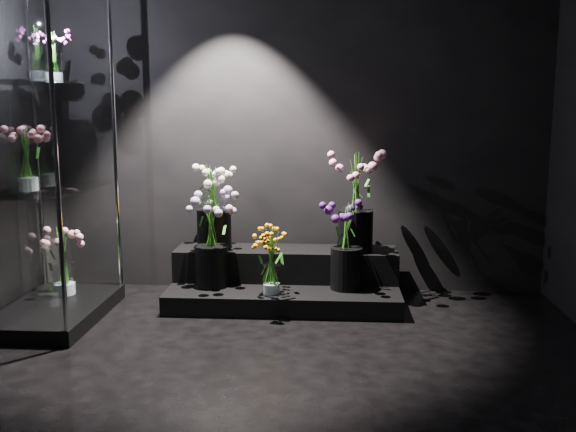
{
  "coord_description": "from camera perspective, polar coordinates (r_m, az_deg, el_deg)",
  "views": [
    {
      "loc": [
        0.29,
        -3.15,
        1.49
      ],
      "look_at": [
        -0.0,
        1.2,
        0.74
      ],
      "focal_mm": 40.0,
      "sensor_mm": 36.0,
      "label": 1
    }
  ],
  "objects": [
    {
      "name": "floor",
      "position": [
        3.49,
        -1.35,
        -15.5
      ],
      "size": [
        4.0,
        4.0,
        0.0
      ],
      "primitive_type": "plane",
      "color": "black",
      "rests_on": "ground"
    },
    {
      "name": "bouquet_case_pink",
      "position": [
        4.55,
        -22.25,
        5.01
      ],
      "size": [
        0.35,
        0.35,
        0.44
      ],
      "rotation": [
        0.0,
        0.0,
        -0.27
      ],
      "color": "white",
      "rests_on": "display_case"
    },
    {
      "name": "bouquet_case_base_pink",
      "position": [
        5.01,
        -19.36,
        -3.7
      ],
      "size": [
        0.42,
        0.42,
        0.5
      ],
      "rotation": [
        0.0,
        0.0,
        0.29
      ],
      "color": "white",
      "rests_on": "display_case"
    },
    {
      "name": "wall_back",
      "position": [
        5.16,
        0.62,
        8.73
      ],
      "size": [
        4.0,
        0.0,
        4.0
      ],
      "primitive_type": "plane",
      "rotation": [
        1.57,
        0.0,
        0.0
      ],
      "color": "black",
      "rests_on": "floor"
    },
    {
      "name": "wall_front",
      "position": [
        1.19,
        -10.39,
        5.39
      ],
      "size": [
        4.0,
        0.0,
        4.0
      ],
      "primitive_type": "plane",
      "rotation": [
        -1.57,
        0.0,
        0.0
      ],
      "color": "black",
      "rests_on": "floor"
    },
    {
      "name": "bouquet_purple",
      "position": [
        4.75,
        5.25,
        -2.31
      ],
      "size": [
        0.41,
        0.41,
        0.64
      ],
      "rotation": [
        0.0,
        0.0,
        -0.37
      ],
      "color": "black",
      "rests_on": "display_riser"
    },
    {
      "name": "bouquet_cream_roses",
      "position": [
        5.02,
        -6.62,
        1.38
      ],
      "size": [
        0.47,
        0.47,
        0.68
      ],
      "rotation": [
        0.0,
        0.0,
        0.36
      ],
      "color": "black",
      "rests_on": "display_riser"
    },
    {
      "name": "display_riser",
      "position": [
        4.99,
        -0.26,
        -5.71
      ],
      "size": [
        1.73,
        0.77,
        0.39
      ],
      "color": "black",
      "rests_on": "floor"
    },
    {
      "name": "bouquet_case_magenta",
      "position": [
        4.82,
        -20.17,
        13.2
      ],
      "size": [
        0.27,
        0.27,
        0.35
      ],
      "rotation": [
        0.0,
        0.0,
        -0.22
      ],
      "color": "white",
      "rests_on": "display_case"
    },
    {
      "name": "display_case",
      "position": [
        4.67,
        -20.82,
        5.6
      ],
      "size": [
        0.66,
        1.09,
        2.41
      ],
      "color": "black",
      "rests_on": "floor"
    },
    {
      "name": "bouquet_lilac",
      "position": [
        4.82,
        -6.84,
        -1.46
      ],
      "size": [
        0.47,
        0.47,
        0.72
      ],
      "rotation": [
        0.0,
        0.0,
        0.31
      ],
      "color": "black",
      "rests_on": "display_riser"
    },
    {
      "name": "bouquet_pink_roses",
      "position": [
        4.92,
        6.06,
        1.66
      ],
      "size": [
        0.4,
        0.4,
        0.75
      ],
      "rotation": [
        0.0,
        0.0,
        -0.14
      ],
      "color": "black",
      "rests_on": "display_riser"
    },
    {
      "name": "bouquet_orange_bells",
      "position": [
        4.63,
        -1.51,
        -3.93
      ],
      "size": [
        0.35,
        0.35,
        0.48
      ],
      "rotation": [
        0.0,
        0.0,
        -0.4
      ],
      "color": "white",
      "rests_on": "display_riser"
    }
  ]
}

